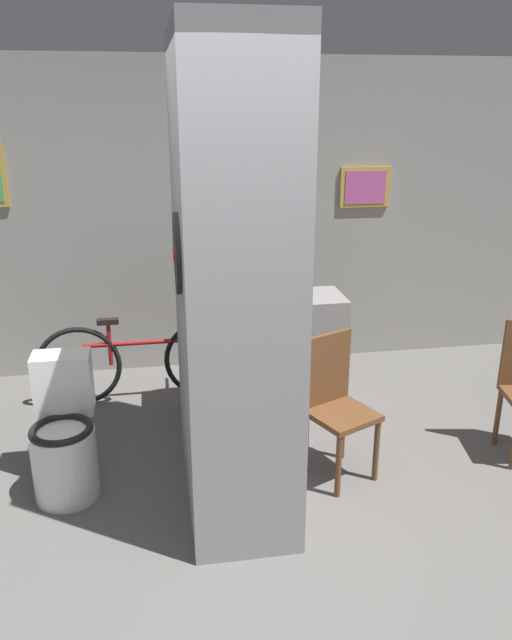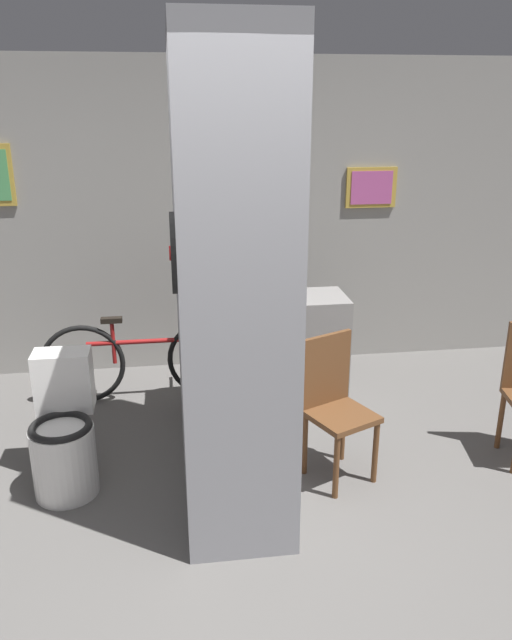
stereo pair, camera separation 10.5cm
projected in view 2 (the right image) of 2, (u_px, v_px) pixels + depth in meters
ground_plane at (228, 561)px, 3.23m from camera, size 14.00×14.00×0.00m
wall_back at (196, 220)px, 5.25m from camera, size 8.00×0.09×2.60m
pillar_center at (230, 285)px, 3.40m from camera, size 0.61×1.27×2.60m
counter_shelf at (267, 355)px, 4.68m from camera, size 1.16×0.44×0.90m
toilet at (64, 436)px, 3.75m from camera, size 0.38×0.54×0.82m
chair_near_pillar at (334, 402)px, 3.84m from camera, size 0.48×0.48×0.91m
bicycle at (147, 359)px, 4.88m from camera, size 1.62×0.42×0.70m
bottle_tall at (276, 286)px, 4.50m from camera, size 0.07×0.07×0.25m
bottle_short at (260, 289)px, 4.49m from camera, size 0.08×0.08×0.19m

